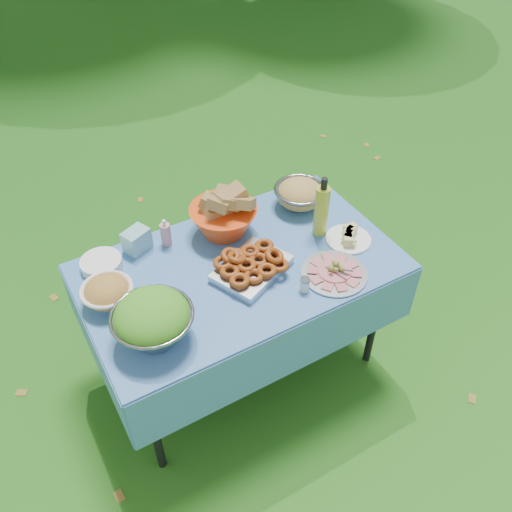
{
  "coord_description": "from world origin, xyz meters",
  "views": [
    {
      "loc": [
        -0.85,
        -1.61,
        2.51
      ],
      "look_at": [
        0.09,
        0.0,
        0.78
      ],
      "focal_mm": 38.0,
      "sensor_mm": 36.0,
      "label": 1
    }
  ],
  "objects_px": {
    "picnic_table": "(242,319)",
    "oil_bottle": "(322,206)",
    "charcuterie_platter": "(335,269)",
    "bread_bowl": "(223,214)",
    "salad_bowl": "(152,320)",
    "plate_stack": "(101,264)",
    "pasta_bowl_steel": "(300,194)"
  },
  "relations": [
    {
      "from": "pasta_bowl_steel",
      "to": "oil_bottle",
      "type": "xyz_separation_m",
      "value": [
        -0.04,
        -0.24,
        0.09
      ]
    },
    {
      "from": "picnic_table",
      "to": "plate_stack",
      "type": "height_order",
      "value": "plate_stack"
    },
    {
      "from": "bread_bowl",
      "to": "salad_bowl",
      "type": "bearing_deg",
      "value": -140.8
    },
    {
      "from": "salad_bowl",
      "to": "oil_bottle",
      "type": "relative_size",
      "value": 1.03
    },
    {
      "from": "plate_stack",
      "to": "salad_bowl",
      "type": "bearing_deg",
      "value": -83.5
    },
    {
      "from": "bread_bowl",
      "to": "oil_bottle",
      "type": "xyz_separation_m",
      "value": [
        0.41,
        -0.24,
        0.05
      ]
    },
    {
      "from": "oil_bottle",
      "to": "charcuterie_platter",
      "type": "bearing_deg",
      "value": -111.96
    },
    {
      "from": "bread_bowl",
      "to": "oil_bottle",
      "type": "height_order",
      "value": "oil_bottle"
    },
    {
      "from": "oil_bottle",
      "to": "picnic_table",
      "type": "bearing_deg",
      "value": -178.17
    },
    {
      "from": "salad_bowl",
      "to": "plate_stack",
      "type": "relative_size",
      "value": 1.73
    },
    {
      "from": "pasta_bowl_steel",
      "to": "oil_bottle",
      "type": "bearing_deg",
      "value": -98.92
    },
    {
      "from": "salad_bowl",
      "to": "bread_bowl",
      "type": "bearing_deg",
      "value": 39.2
    },
    {
      "from": "charcuterie_platter",
      "to": "plate_stack",
      "type": "bearing_deg",
      "value": 147.49
    },
    {
      "from": "salad_bowl",
      "to": "plate_stack",
      "type": "bearing_deg",
      "value": 96.5
    },
    {
      "from": "plate_stack",
      "to": "oil_bottle",
      "type": "xyz_separation_m",
      "value": [
        1.02,
        -0.3,
        0.14
      ]
    },
    {
      "from": "plate_stack",
      "to": "oil_bottle",
      "type": "height_order",
      "value": "oil_bottle"
    },
    {
      "from": "bread_bowl",
      "to": "charcuterie_platter",
      "type": "height_order",
      "value": "bread_bowl"
    },
    {
      "from": "salad_bowl",
      "to": "oil_bottle",
      "type": "xyz_separation_m",
      "value": [
        0.96,
        0.21,
        0.05
      ]
    },
    {
      "from": "salad_bowl",
      "to": "pasta_bowl_steel",
      "type": "bearing_deg",
      "value": 24.19
    },
    {
      "from": "picnic_table",
      "to": "plate_stack",
      "type": "distance_m",
      "value": 0.76
    },
    {
      "from": "picnic_table",
      "to": "plate_stack",
      "type": "xyz_separation_m",
      "value": [
        -0.56,
        0.31,
        0.4
      ]
    },
    {
      "from": "pasta_bowl_steel",
      "to": "charcuterie_platter",
      "type": "bearing_deg",
      "value": -106.18
    },
    {
      "from": "picnic_table",
      "to": "bread_bowl",
      "type": "xyz_separation_m",
      "value": [
        0.05,
        0.25,
        0.49
      ]
    },
    {
      "from": "picnic_table",
      "to": "oil_bottle",
      "type": "relative_size",
      "value": 4.55
    },
    {
      "from": "bread_bowl",
      "to": "picnic_table",
      "type": "bearing_deg",
      "value": -101.06
    },
    {
      "from": "plate_stack",
      "to": "pasta_bowl_steel",
      "type": "height_order",
      "value": "pasta_bowl_steel"
    },
    {
      "from": "pasta_bowl_steel",
      "to": "plate_stack",
      "type": "bearing_deg",
      "value": 176.8
    },
    {
      "from": "bread_bowl",
      "to": "pasta_bowl_steel",
      "type": "xyz_separation_m",
      "value": [
        0.45,
        -0.0,
        -0.04
      ]
    },
    {
      "from": "charcuterie_platter",
      "to": "pasta_bowl_steel",
      "type": "bearing_deg",
      "value": 73.82
    },
    {
      "from": "salad_bowl",
      "to": "oil_bottle",
      "type": "height_order",
      "value": "oil_bottle"
    },
    {
      "from": "plate_stack",
      "to": "charcuterie_platter",
      "type": "bearing_deg",
      "value": -32.51
    },
    {
      "from": "picnic_table",
      "to": "charcuterie_platter",
      "type": "height_order",
      "value": "charcuterie_platter"
    }
  ]
}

